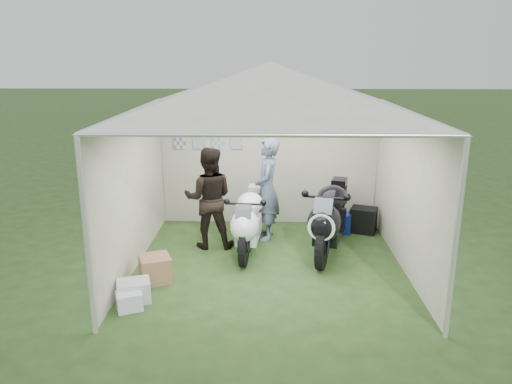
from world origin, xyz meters
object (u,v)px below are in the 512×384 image
Objects in this scene: crate_1 at (155,269)px; canopy_tent at (270,93)px; crate_0 at (134,291)px; crate_2 at (129,301)px; motorcycle_white at (249,220)px; motorcycle_black at (330,216)px; person_dark_jacket at (209,198)px; paddock_stand at (338,222)px; person_blue_jacket at (267,189)px; equipment_box at (363,220)px.

canopy_tent is at bearing 22.30° from crate_1.
crate_0 is 1.35× the size of crate_2.
motorcycle_white is 0.90× the size of motorcycle_black.
motorcycle_white is at bearing -165.31° from motorcycle_black.
motorcycle_white is 1.17× the size of person_dark_jacket.
crate_1 is (0.15, 0.60, 0.05)m from crate_0.
crate_2 is at bearing -135.82° from paddock_stand.
crate_2 is at bearing -120.91° from motorcycle_white.
motorcycle_white is at bearing 124.01° from canopy_tent.
canopy_tent is at bearing 3.95° from person_blue_jacket.
motorcycle_black is 1.30× the size of person_dark_jacket.
person_blue_jacket is 3.18m from crate_2.
crate_1 reaches higher than crate_2.
motorcycle_white is 2.27m from equipment_box.
equipment_box is (1.73, 0.36, -0.66)m from person_blue_jacket.
motorcycle_white reaches higher than paddock_stand.
paddock_stand is at bearing -178.21° from equipment_box.
person_dark_jacket is 2.19m from crate_0.
crate_1 is at bearing -143.70° from paddock_stand.
person_blue_jacket is (-1.27, -0.35, 0.70)m from paddock_stand.
person_dark_jacket is 1.61m from crate_1.
canopy_tent is 3.36m from crate_2.
crate_1 is (-2.84, -2.09, 0.00)m from paddock_stand.
person_dark_jacket reaches higher than motorcycle_white.
equipment_box is (2.02, 0.97, -0.31)m from motorcycle_white.
person_blue_jacket is (0.29, 0.61, 0.34)m from motorcycle_white.
crate_2 is (-2.99, -2.91, -0.07)m from paddock_stand.
canopy_tent is 13.62× the size of crate_0.
person_dark_jacket is 2.85m from equipment_box.
motorcycle_white is at bearing -154.47° from equipment_box.
person_dark_jacket is (-0.98, 0.68, -1.74)m from canopy_tent.
canopy_tent reaches higher than crate_0.
motorcycle_black reaches higher than motorcycle_white.
person_blue_jacket reaches higher than paddock_stand.
person_blue_jacket is (-0.03, 1.09, -1.70)m from canopy_tent.
paddock_stand is 0.46m from equipment_box.
crate_0 is (-2.99, -2.69, -0.04)m from paddock_stand.
equipment_box is 1.46× the size of crate_2.
equipment_box is at bearing 40.38° from canopy_tent.
crate_1 is at bearing 75.91° from crate_0.
motorcycle_black is at bearing -126.51° from equipment_box.
motorcycle_black reaches higher than paddock_stand.
person_dark_jacket is at bearing 70.35° from crate_2.
equipment_box is 1.09× the size of crate_1.
person_blue_jacket reaches higher than equipment_box.
person_dark_jacket is 3.73× the size of equipment_box.
equipment_box is at bearing 69.26° from motorcycle_black.
motorcycle_black is 5.31× the size of crate_1.
motorcycle_black is 1.24× the size of person_blue_jacket.
canopy_tent is at bearing 40.15° from crate_2.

